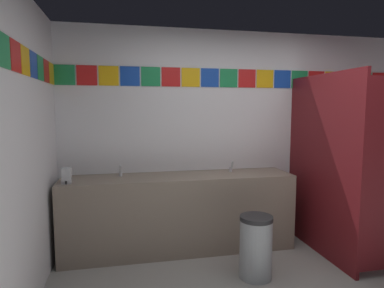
# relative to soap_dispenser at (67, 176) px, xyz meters

# --- Properties ---
(wall_back) EXTENTS (4.19, 0.09, 2.52)m
(wall_back) POSITION_rel_soap_dispenser_xyz_m (1.93, 0.47, 0.33)
(wall_back) COLOR silver
(wall_back) RESTS_ON ground_plane
(vanity_counter) EXTENTS (2.56, 0.55, 0.85)m
(vanity_counter) POSITION_rel_soap_dispenser_xyz_m (1.16, 0.16, -0.50)
(vanity_counter) COLOR gray
(vanity_counter) RESTS_ON ground_plane
(faucet_left) EXTENTS (0.04, 0.10, 0.14)m
(faucet_left) POSITION_rel_soap_dispenser_xyz_m (0.52, 0.25, -0.03)
(faucet_left) COLOR silver
(faucet_left) RESTS_ON vanity_counter
(faucet_right) EXTENTS (0.04, 0.10, 0.14)m
(faucet_right) POSITION_rel_soap_dispenser_xyz_m (1.80, 0.25, -0.03)
(faucet_right) COLOR silver
(faucet_right) RESTS_ON vanity_counter
(soap_dispenser) EXTENTS (0.09, 0.09, 0.16)m
(soap_dispenser) POSITION_rel_soap_dispenser_xyz_m (0.00, 0.00, 0.00)
(soap_dispenser) COLOR #B7BABF
(soap_dispenser) RESTS_ON vanity_counter
(stall_divider) EXTENTS (0.92, 1.30, 1.97)m
(stall_divider) POSITION_rel_soap_dispenser_xyz_m (2.85, -0.47, 0.05)
(stall_divider) COLOR maroon
(stall_divider) RESTS_ON ground_plane
(toilet) EXTENTS (0.39, 0.49, 0.74)m
(toilet) POSITION_rel_soap_dispenser_xyz_m (3.30, -0.06, -0.63)
(toilet) COLOR white
(toilet) RESTS_ON ground_plane
(trash_bin) EXTENTS (0.31, 0.31, 0.60)m
(trash_bin) POSITION_rel_soap_dispenser_xyz_m (1.76, -0.61, -0.63)
(trash_bin) COLOR #999EA3
(trash_bin) RESTS_ON ground_plane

